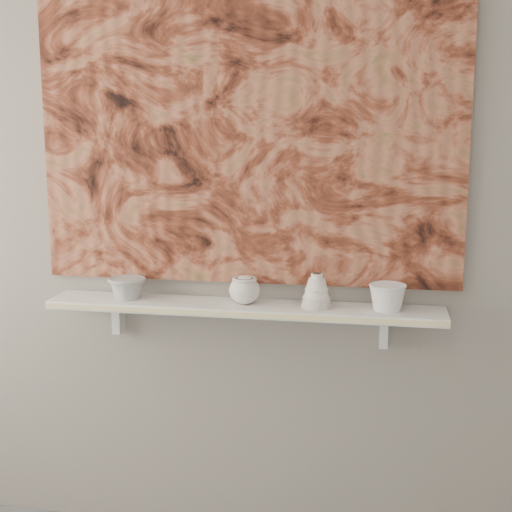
% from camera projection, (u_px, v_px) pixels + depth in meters
% --- Properties ---
extents(wall_back, '(3.60, 0.00, 3.60)m').
position_uv_depth(wall_back, '(248.00, 182.00, 2.52)').
color(wall_back, gray).
rests_on(wall_back, floor).
extents(shelf, '(1.40, 0.18, 0.03)m').
position_uv_depth(shelf, '(243.00, 308.00, 2.50)').
color(shelf, white).
rests_on(shelf, wall_back).
extents(shelf_stripe, '(1.40, 0.01, 0.02)m').
position_uv_depth(shelf_stripe, '(238.00, 315.00, 2.41)').
color(shelf_stripe, beige).
rests_on(shelf_stripe, shelf).
extents(bracket_left, '(0.03, 0.06, 0.12)m').
position_uv_depth(bracket_left, '(118.00, 317.00, 2.67)').
color(bracket_left, white).
rests_on(bracket_left, wall_back).
extents(bracket_right, '(0.03, 0.06, 0.12)m').
position_uv_depth(bracket_right, '(384.00, 330.00, 2.50)').
color(bracket_right, white).
rests_on(bracket_right, wall_back).
extents(painting, '(1.50, 0.02, 1.10)m').
position_uv_depth(painting, '(247.00, 127.00, 2.47)').
color(painting, brown).
rests_on(painting, wall_back).
extents(house_motif, '(0.09, 0.00, 0.08)m').
position_uv_depth(house_motif, '(376.00, 219.00, 2.43)').
color(house_motif, black).
rests_on(house_motif, painting).
extents(bowl_grey, '(0.16, 0.16, 0.08)m').
position_uv_depth(bowl_grey, '(127.00, 288.00, 2.57)').
color(bowl_grey, '#999997').
rests_on(bowl_grey, shelf).
extents(cup_cream, '(0.14, 0.14, 0.10)m').
position_uv_depth(cup_cream, '(245.00, 290.00, 2.49)').
color(cup_cream, silver).
rests_on(cup_cream, shelf).
extents(bell_vessel, '(0.12, 0.12, 0.12)m').
position_uv_depth(bell_vessel, '(317.00, 290.00, 2.45)').
color(bell_vessel, silver).
rests_on(bell_vessel, shelf).
extents(bowl_white, '(0.14, 0.14, 0.09)m').
position_uv_depth(bowl_white, '(387.00, 297.00, 2.41)').
color(bowl_white, white).
rests_on(bowl_white, shelf).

